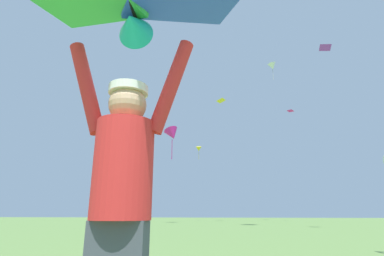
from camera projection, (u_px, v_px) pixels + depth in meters
name	position (u px, v px, depth m)	size (l,w,h in m)	color
kite_flyer_person	(121.00, 198.00, 1.64)	(0.81, 0.37, 1.92)	#424751
held_stunt_kite	(131.00, 1.00, 1.92)	(1.75, 1.00, 0.40)	black
distant_kite_yellow_low_right	(199.00, 149.00, 35.43)	(0.97, 1.08, 1.67)	yellow
distant_kite_magenta_high_right	(172.00, 134.00, 27.22)	(2.05, 1.95, 3.18)	#DB2393
distant_kite_purple_mid_left	(325.00, 47.00, 17.36)	(0.87, 0.87, 0.20)	purple
distant_kite_white_high_left	(272.00, 66.00, 37.51)	(1.37, 1.31, 2.51)	white
distant_kite_yellow_overhead_distant	(221.00, 100.00, 33.23)	(1.04, 1.07, 0.40)	yellow
distant_kite_magenta_low_left	(290.00, 111.00, 34.44)	(0.71, 0.70, 0.20)	#DB2393
distant_kite_purple_mid_right	(102.00, 126.00, 28.24)	(1.04, 1.03, 0.29)	purple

